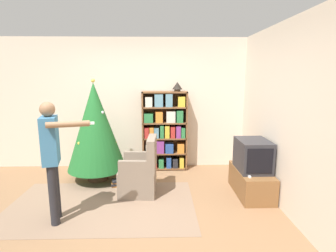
{
  "coord_description": "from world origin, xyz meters",
  "views": [
    {
      "loc": [
        0.49,
        -3.32,
        1.85
      ],
      "look_at": [
        0.6,
        0.88,
        1.05
      ],
      "focal_mm": 28.0,
      "sensor_mm": 36.0,
      "label": 1
    }
  ],
  "objects_px": {
    "television": "(253,155)",
    "armchair": "(140,174)",
    "christmas_tree": "(95,127)",
    "bookshelf": "(164,131)",
    "standing_person": "(52,153)",
    "table_lamp": "(177,86)"
  },
  "relations": [
    {
      "from": "armchair",
      "to": "table_lamp",
      "type": "relative_size",
      "value": 4.6
    },
    {
      "from": "christmas_tree",
      "to": "armchair",
      "type": "distance_m",
      "value": 1.21
    },
    {
      "from": "table_lamp",
      "to": "standing_person",
      "type": "bearing_deg",
      "value": -130.59
    },
    {
      "from": "bookshelf",
      "to": "christmas_tree",
      "type": "xyz_separation_m",
      "value": [
        -1.22,
        -0.55,
        0.2
      ]
    },
    {
      "from": "christmas_tree",
      "to": "armchair",
      "type": "xyz_separation_m",
      "value": [
        0.82,
        -0.59,
        -0.66
      ]
    },
    {
      "from": "television",
      "to": "christmas_tree",
      "type": "xyz_separation_m",
      "value": [
        -2.58,
        0.67,
        0.33
      ]
    },
    {
      "from": "television",
      "to": "christmas_tree",
      "type": "height_order",
      "value": "christmas_tree"
    },
    {
      "from": "television",
      "to": "armchair",
      "type": "distance_m",
      "value": 1.79
    },
    {
      "from": "television",
      "to": "christmas_tree",
      "type": "relative_size",
      "value": 0.33
    },
    {
      "from": "standing_person",
      "to": "table_lamp",
      "type": "bearing_deg",
      "value": 124.82
    },
    {
      "from": "christmas_tree",
      "to": "table_lamp",
      "type": "height_order",
      "value": "christmas_tree"
    },
    {
      "from": "television",
      "to": "armchair",
      "type": "height_order",
      "value": "armchair"
    },
    {
      "from": "armchair",
      "to": "television",
      "type": "bearing_deg",
      "value": 89.92
    },
    {
      "from": "armchair",
      "to": "bookshelf",
      "type": "bearing_deg",
      "value": 163.48
    },
    {
      "from": "television",
      "to": "armchair",
      "type": "relative_size",
      "value": 0.66
    },
    {
      "from": "bookshelf",
      "to": "television",
      "type": "distance_m",
      "value": 1.84
    },
    {
      "from": "table_lamp",
      "to": "armchair",
      "type": "bearing_deg",
      "value": -119.45
    },
    {
      "from": "christmas_tree",
      "to": "standing_person",
      "type": "relative_size",
      "value": 1.17
    },
    {
      "from": "bookshelf",
      "to": "christmas_tree",
      "type": "height_order",
      "value": "christmas_tree"
    },
    {
      "from": "bookshelf",
      "to": "standing_person",
      "type": "relative_size",
      "value": 1.01
    },
    {
      "from": "bookshelf",
      "to": "standing_person",
      "type": "xyz_separation_m",
      "value": [
        -1.41,
        -1.94,
        0.14
      ]
    },
    {
      "from": "standing_person",
      "to": "table_lamp",
      "type": "distance_m",
      "value": 2.68
    }
  ]
}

